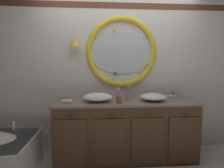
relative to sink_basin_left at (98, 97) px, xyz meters
name	(u,v)px	position (x,y,z in m)	size (l,w,h in m)	color
ground_plane	(123,166)	(0.34, -0.22, -0.94)	(14.00, 14.00, 0.00)	silver
back_wall_assembly	(119,69)	(0.34, 0.37, 0.39)	(6.40, 0.26, 2.60)	silver
vanity_counter	(125,129)	(0.41, 0.03, -0.50)	(2.06, 0.65, 0.87)	brown
sink_basin_left	(98,97)	(0.00, 0.00, 0.00)	(0.43, 0.43, 0.13)	white
sink_basin_right	(153,97)	(0.81, 0.00, -0.01)	(0.39, 0.39, 0.11)	white
faucet_set_left	(98,94)	(0.00, 0.25, 0.00)	(0.21, 0.12, 0.17)	silver
faucet_set_right	(148,94)	(0.81, 0.25, -0.01)	(0.22, 0.12, 0.16)	silver
toothbrush_holder_left	(119,99)	(0.29, -0.12, 0.00)	(0.09, 0.09, 0.22)	#996647
toothbrush_holder_right	(129,95)	(0.50, 0.24, -0.01)	(0.09, 0.09, 0.22)	silver
soap_dispenser	(127,97)	(0.43, 0.01, 0.00)	(0.05, 0.06, 0.15)	pink
folded_hand_towel	(67,101)	(-0.44, -0.04, -0.05)	(0.15, 0.13, 0.03)	beige
toiletry_basket	(171,96)	(1.16, 0.19, -0.04)	(0.13, 0.12, 0.11)	beige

